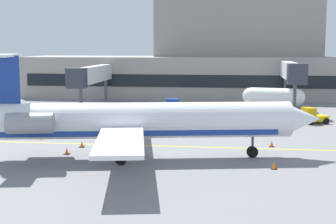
% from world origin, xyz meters
% --- Properties ---
extents(ground, '(120.00, 120.00, 0.11)m').
position_xyz_m(ground, '(-0.00, 0.00, -0.05)').
color(ground, slate).
extents(terminal_building, '(77.07, 13.67, 19.02)m').
position_xyz_m(terminal_building, '(7.15, 47.10, 6.42)').
color(terminal_building, gray).
rests_on(terminal_building, ground).
extents(jet_bridge_west, '(2.40, 17.53, 6.01)m').
position_xyz_m(jet_bridge_west, '(-15.34, 30.52, 4.63)').
color(jet_bridge_west, silver).
rests_on(jet_bridge_west, ground).
extents(jet_bridge_east, '(2.40, 16.39, 6.69)m').
position_xyz_m(jet_bridge_east, '(13.12, 31.10, 5.29)').
color(jet_bridge_east, silver).
rests_on(jet_bridge_east, ground).
extents(regional_jet, '(30.14, 22.70, 8.33)m').
position_xyz_m(regional_jet, '(-2.94, -1.51, 3.08)').
color(regional_jet, white).
rests_on(regional_jet, ground).
extents(baggage_tug, '(2.77, 4.31, 1.93)m').
position_xyz_m(baggage_tug, '(-3.01, 25.85, 0.90)').
color(baggage_tug, '#19389E').
rests_on(baggage_tug, ground).
extents(pushback_tractor, '(3.28, 2.93, 1.86)m').
position_xyz_m(pushback_tractor, '(14.29, 18.79, 0.85)').
color(pushback_tractor, '#E5B20C').
rests_on(pushback_tractor, ground).
extents(fuel_tank, '(8.83, 3.67, 2.86)m').
position_xyz_m(fuel_tank, '(10.94, 32.92, 1.58)').
color(fuel_tank, white).
rests_on(fuel_tank, ground).
extents(safety_cone_alpha, '(0.47, 0.47, 0.55)m').
position_xyz_m(safety_cone_alpha, '(-8.18, 2.40, 0.25)').
color(safety_cone_alpha, orange).
rests_on(safety_cone_alpha, ground).
extents(safety_cone_bravo, '(0.47, 0.47, 0.55)m').
position_xyz_m(safety_cone_bravo, '(8.60, 4.78, 0.25)').
color(safety_cone_bravo, orange).
rests_on(safety_cone_bravo, ground).
extents(safety_cone_charlie, '(0.47, 0.47, 0.55)m').
position_xyz_m(safety_cone_charlie, '(-8.56, -0.55, 0.25)').
color(safety_cone_charlie, orange).
rests_on(safety_cone_charlie, ground).
extents(safety_cone_delta, '(0.47, 0.47, 0.55)m').
position_xyz_m(safety_cone_delta, '(8.14, -3.31, 0.25)').
color(safety_cone_delta, orange).
rests_on(safety_cone_delta, ground).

